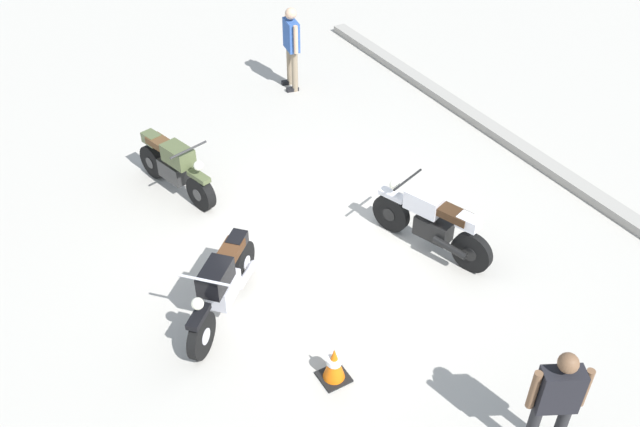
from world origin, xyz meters
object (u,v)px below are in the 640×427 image
object	(u,v)px
person_in_black_shirt	(556,400)
traffic_cone	(334,364)
motorcycle_black_cruiser	(223,285)
motorcycle_silver_cruiser	(432,222)
motorcycle_olive_vintage	(175,167)
person_in_blue_shirt	(291,43)

from	to	relation	value
person_in_black_shirt	traffic_cone	bearing A→B (deg)	63.15
motorcycle_black_cruiser	traffic_cone	bearing A→B (deg)	69.04
motorcycle_silver_cruiser	motorcycle_black_cruiser	world-z (taller)	same
motorcycle_olive_vintage	traffic_cone	size ratio (longest dim) A/B	3.63
motorcycle_black_cruiser	person_in_black_shirt	world-z (taller)	person_in_black_shirt
motorcycle_black_cruiser	traffic_cone	world-z (taller)	motorcycle_black_cruiser
traffic_cone	person_in_blue_shirt	bearing A→B (deg)	155.38
motorcycle_olive_vintage	motorcycle_silver_cruiser	world-z (taller)	motorcycle_silver_cruiser
traffic_cone	person_in_black_shirt	bearing A→B (deg)	36.06
person_in_blue_shirt	person_in_black_shirt	xyz separation A→B (m)	(9.19, -1.78, -0.10)
motorcycle_black_cruiser	person_in_blue_shirt	bearing A→B (deg)	-169.88
motorcycle_silver_cruiser	person_in_blue_shirt	xyz separation A→B (m)	(-5.75, 0.72, 0.50)
person_in_black_shirt	person_in_blue_shirt	bearing A→B (deg)	16.13
motorcycle_olive_vintage	motorcycle_black_cruiser	xyz separation A→B (m)	(3.06, -0.47, 0.03)
motorcycle_olive_vintage	motorcycle_silver_cruiser	size ratio (longest dim) A/B	0.96
motorcycle_silver_cruiser	person_in_black_shirt	xyz separation A→B (m)	(3.44, -1.06, 0.40)
traffic_cone	motorcycle_black_cruiser	bearing A→B (deg)	-157.39
motorcycle_silver_cruiser	person_in_black_shirt	bearing A→B (deg)	143.68
traffic_cone	motorcycle_silver_cruiser	bearing A→B (deg)	118.61
motorcycle_olive_vintage	motorcycle_silver_cruiser	distance (m)	4.39
motorcycle_olive_vintage	person_in_blue_shirt	world-z (taller)	person_in_blue_shirt
motorcycle_silver_cruiser	motorcycle_black_cruiser	size ratio (longest dim) A/B	1.26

